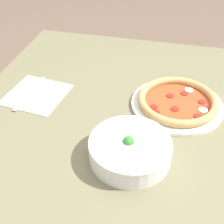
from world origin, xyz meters
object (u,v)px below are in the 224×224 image
(pizza, at_px, (177,102))
(fork, at_px, (44,95))
(knife, at_px, (31,92))
(bowl, at_px, (130,149))

(pizza, relative_size, fork, 1.72)
(fork, distance_m, knife, 0.05)
(knife, bearing_deg, bowl, 64.47)
(bowl, relative_size, fork, 1.28)
(fork, height_order, knife, same)
(bowl, distance_m, knife, 0.47)
(pizza, distance_m, bowl, 0.29)
(pizza, height_order, fork, pizza)
(pizza, relative_size, knife, 1.44)
(bowl, bearing_deg, pizza, -112.63)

